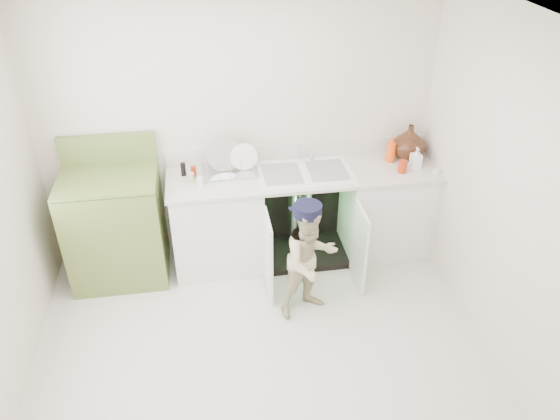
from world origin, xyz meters
name	(u,v)px	position (x,y,z in m)	size (l,w,h in m)	color
ground	(262,352)	(0.00, 0.00, 0.00)	(3.50, 3.50, 0.00)	beige
room_shell	(259,219)	(0.00, 0.00, 1.25)	(6.00, 5.50, 1.26)	beige
counter_run	(307,212)	(0.58, 1.21, 0.47)	(2.44, 1.02, 1.22)	silver
avocado_stove	(116,226)	(-1.14, 1.18, 0.52)	(0.82, 0.65, 1.27)	olive
repair_worker	(310,260)	(0.45, 0.44, 0.53)	(0.61, 0.70, 1.05)	beige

